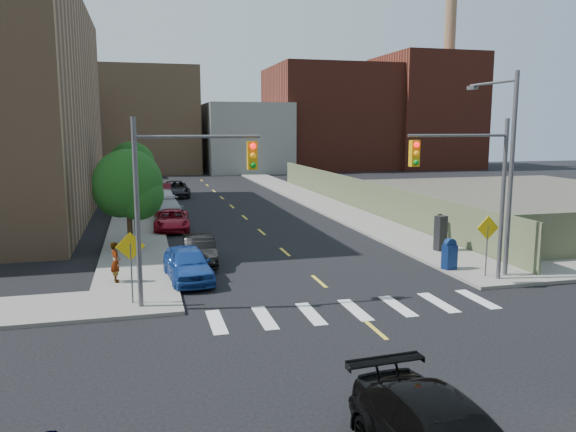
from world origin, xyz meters
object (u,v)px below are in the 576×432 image
parked_car_grey (175,189)px  pedestrian_west (116,262)px  parked_car_red (172,220)px  pedestrian_east (439,228)px  parked_car_silver (168,210)px  parked_car_black (200,250)px  parked_car_white (164,198)px  parked_car_blue (188,264)px  parked_car_maroon (162,192)px  mailbox (450,254)px  payphone (441,233)px

parked_car_grey → pedestrian_west: 30.63m
parked_car_red → pedestrian_east: 16.76m
parked_car_silver → parked_car_grey: bearing=84.1°
parked_car_black → parked_car_red: (-0.81, 9.64, -0.03)m
parked_car_white → parked_car_grey: (1.30, 6.55, -0.00)m
parked_car_blue → parked_car_maroon: parked_car_maroon is taller
parked_car_red → parked_car_white: bearing=93.3°
parked_car_white → mailbox: bearing=-63.2°
parked_car_maroon → parked_car_grey: size_ratio=0.84×
parked_car_black → payphone: size_ratio=2.27×
parked_car_red → parked_car_black: bearing=-81.9°
parked_car_grey → parked_car_maroon: bearing=-119.3°
parked_car_white → payphone: size_ratio=2.41×
pedestrian_west → pedestrian_east: (17.47, 4.02, -0.05)m
parked_car_maroon → pedestrian_west: (-3.00, -27.92, 0.25)m
parked_car_grey → pedestrian_east: bearing=-64.3°
parked_car_grey → parked_car_blue: bearing=-93.3°
parked_car_grey → parked_car_red: bearing=-95.0°
parked_car_grey → payphone: size_ratio=2.94×
payphone → pedestrian_east: size_ratio=1.14×
parked_car_white → payphone: (13.43, -21.73, 0.32)m
parked_car_maroon → parked_car_grey: 2.73m
parked_car_silver → payphone: payphone is taller
parked_car_silver → parked_car_maroon: parked_car_maroon is taller
parked_car_silver → payphone: 19.92m
parked_car_white → mailbox: mailbox is taller
parked_car_red → pedestrian_west: size_ratio=2.80×
parked_car_maroon → parked_car_grey: (1.30, 2.40, -0.00)m
parked_car_black → parked_car_white: parked_car_white is taller
mailbox → payphone: payphone is taller
parked_car_silver → pedestrian_west: pedestrian_west is taller
payphone → parked_car_grey: bearing=99.4°
parked_car_grey → pedestrian_west: size_ratio=3.17×
parked_car_silver → pedestrian_west: 17.02m
pedestrian_west → parked_car_grey: bearing=-20.1°
pedestrian_west → parked_car_white: bearing=-19.2°
payphone → parked_car_maroon: bearing=103.6°
parked_car_red → pedestrian_west: bearing=-100.2°
parked_car_silver → mailbox: (11.80, -18.39, 0.12)m
parked_car_black → parked_car_silver: (-0.81, 13.92, 0.03)m
parked_car_black → parked_car_maroon: bearing=93.7°
parked_car_maroon → parked_car_white: bearing=-87.9°
parked_car_red → parked_car_maroon: size_ratio=1.05×
parked_car_red → parked_car_grey: (1.30, 17.85, 0.09)m
pedestrian_west → pedestrian_east: 17.92m
parked_car_maroon → pedestrian_east: pedestrian_east is taller
parked_car_silver → parked_car_maroon: 11.17m
payphone → parked_car_black: bearing=162.5°
parked_car_red → payphone: bearing=-34.5°
parked_car_blue → parked_car_black: bearing=69.3°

